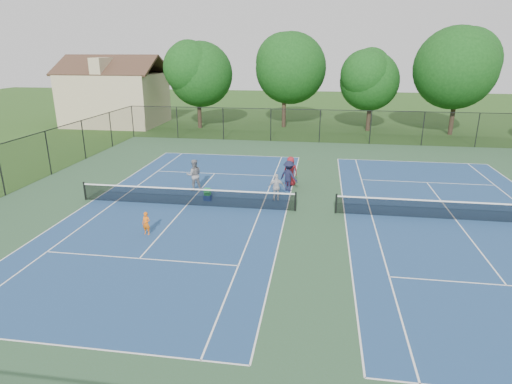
# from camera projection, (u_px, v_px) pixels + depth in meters

# --- Properties ---
(ground) EXTENTS (140.00, 140.00, 0.00)m
(ground) POSITION_uv_depth(u_px,v_px,m) (315.00, 212.00, 22.46)
(ground) COLOR #234716
(ground) RESTS_ON ground
(court_pad) EXTENTS (36.00, 36.00, 0.01)m
(court_pad) POSITION_uv_depth(u_px,v_px,m) (315.00, 212.00, 22.46)
(court_pad) COLOR #2E522E
(court_pad) RESTS_ON ground
(tennis_court_left) EXTENTS (12.00, 23.83, 1.07)m
(tennis_court_left) POSITION_uv_depth(u_px,v_px,m) (187.00, 204.00, 23.42)
(tennis_court_left) COLOR navy
(tennis_court_left) RESTS_ON ground
(tennis_court_right) EXTENTS (12.00, 23.83, 1.07)m
(tennis_court_right) POSITION_uv_depth(u_px,v_px,m) (456.00, 218.00, 21.43)
(tennis_court_right) COLOR navy
(tennis_court_right) RESTS_ON ground
(perimeter_fence) EXTENTS (36.08, 36.08, 3.02)m
(perimeter_fence) POSITION_uv_depth(u_px,v_px,m) (317.00, 183.00, 21.95)
(perimeter_fence) COLOR black
(perimeter_fence) RESTS_ON ground
(tree_back_a) EXTENTS (6.80, 6.80, 9.15)m
(tree_back_a) POSITION_uv_depth(u_px,v_px,m) (198.00, 71.00, 44.92)
(tree_back_a) COLOR #2D2116
(tree_back_a) RESTS_ON ground
(tree_back_b) EXTENTS (7.60, 7.60, 10.03)m
(tree_back_b) POSITION_uv_depth(u_px,v_px,m) (285.00, 65.00, 45.33)
(tree_back_b) COLOR #2D2116
(tree_back_b) RESTS_ON ground
(tree_back_c) EXTENTS (6.00, 6.00, 8.40)m
(tree_back_c) POSITION_uv_depth(u_px,v_px,m) (372.00, 77.00, 43.47)
(tree_back_c) COLOR #2D2116
(tree_back_c) RESTS_ON ground
(tree_back_d) EXTENTS (7.80, 7.80, 10.37)m
(tree_back_d) POSITION_uv_depth(u_px,v_px,m) (460.00, 64.00, 40.97)
(tree_back_d) COLOR #2D2116
(tree_back_d) RESTS_ON ground
(clapboard_house) EXTENTS (10.80, 8.10, 7.65)m
(clapboard_house) POSITION_uv_depth(u_px,v_px,m) (116.00, 97.00, 48.21)
(clapboard_house) COLOR tan
(clapboard_house) RESTS_ON ground
(child_player) EXTENTS (0.44, 0.32, 1.09)m
(child_player) POSITION_uv_depth(u_px,v_px,m) (146.00, 223.00, 19.60)
(child_player) COLOR orange
(child_player) RESTS_ON ground
(instructor) EXTENTS (1.13, 1.02, 1.91)m
(instructor) POSITION_uv_depth(u_px,v_px,m) (194.00, 175.00, 25.70)
(instructor) COLOR gray
(instructor) RESTS_ON ground
(bystander_a) EXTENTS (0.97, 0.59, 1.55)m
(bystander_a) POSITION_uv_depth(u_px,v_px,m) (276.00, 187.00, 24.01)
(bystander_a) COLOR silver
(bystander_a) RESTS_ON ground
(bystander_b) EXTENTS (1.39, 1.22, 1.86)m
(bystander_b) POSITION_uv_depth(u_px,v_px,m) (289.00, 176.00, 25.59)
(bystander_b) COLOR #171932
(bystander_b) RESTS_ON ground
(bystander_c) EXTENTS (1.04, 0.84, 1.85)m
(bystander_c) POSITION_uv_depth(u_px,v_px,m) (290.00, 171.00, 26.62)
(bystander_c) COLOR maroon
(bystander_c) RESTS_ON ground
(ball_crate) EXTENTS (0.46, 0.35, 0.31)m
(ball_crate) POSITION_uv_depth(u_px,v_px,m) (208.00, 198.00, 24.18)
(ball_crate) COLOR navy
(ball_crate) RESTS_ON ground
(ball_hopper) EXTENTS (0.38, 0.32, 0.39)m
(ball_hopper) POSITION_uv_depth(u_px,v_px,m) (207.00, 192.00, 24.07)
(ball_hopper) COLOR green
(ball_hopper) RESTS_ON ball_crate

